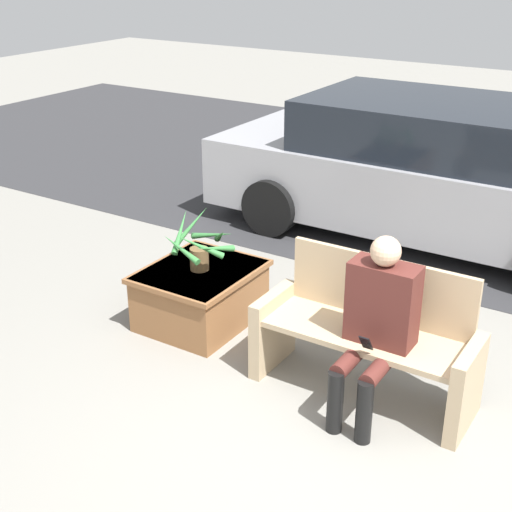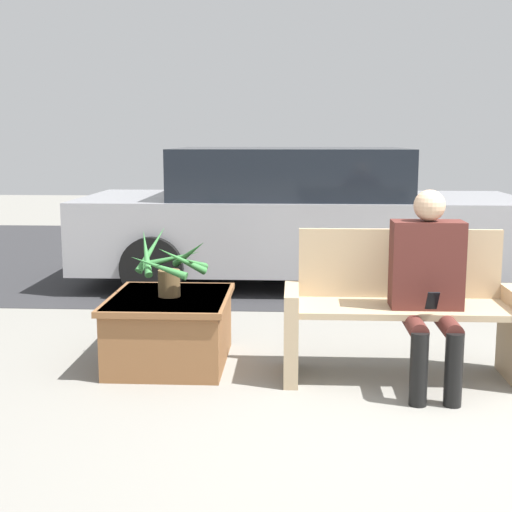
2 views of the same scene
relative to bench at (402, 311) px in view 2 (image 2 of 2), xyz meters
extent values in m
plane|color=gray|center=(0.29, -0.82, -0.43)|extent=(30.00, 30.00, 0.00)
cube|color=#2D2D30|center=(0.29, 4.66, -0.43)|extent=(20.00, 6.00, 0.01)
cube|color=tan|center=(-0.71, -0.06, -0.14)|extent=(0.09, 0.52, 0.58)
cube|color=tan|center=(0.00, -0.06, 0.03)|extent=(1.33, 0.48, 0.04)
cube|color=tan|center=(0.00, 0.18, 0.28)|extent=(1.33, 0.04, 0.46)
cube|color=#51231E|center=(0.13, -0.10, 0.32)|extent=(0.44, 0.22, 0.54)
sphere|color=tan|center=(0.13, -0.12, 0.69)|extent=(0.19, 0.19, 0.19)
cylinder|color=#51231E|center=(0.03, -0.31, 0.00)|extent=(0.11, 0.42, 0.11)
cylinder|color=#51231E|center=(0.23, -0.31, 0.00)|extent=(0.11, 0.42, 0.11)
cylinder|color=black|center=(0.03, -0.52, -0.21)|extent=(0.10, 0.10, 0.43)
cylinder|color=black|center=(0.23, -0.52, -0.21)|extent=(0.10, 0.10, 0.43)
cube|color=black|center=(0.13, -0.33, 0.15)|extent=(0.07, 0.09, 0.12)
cube|color=brown|center=(-1.54, 0.19, -0.20)|extent=(0.76, 0.89, 0.47)
cube|color=brown|center=(-1.54, 0.19, 0.02)|extent=(0.81, 0.94, 0.04)
cylinder|color=brown|center=(-1.54, 0.19, 0.13)|extent=(0.15, 0.15, 0.18)
cone|color=#387F3D|center=(-1.35, 0.15, 0.28)|extent=(0.13, 0.39, 0.16)
cone|color=#387F3D|center=(-1.41, 0.31, 0.31)|extent=(0.29, 0.30, 0.24)
cone|color=#387F3D|center=(-1.54, 0.38, 0.27)|extent=(0.40, 0.07, 0.15)
cone|color=#387F3D|center=(-1.66, 0.26, 0.35)|extent=(0.20, 0.31, 0.31)
cone|color=#387F3D|center=(-1.68, 0.14, 0.35)|extent=(0.15, 0.33, 0.29)
cone|color=#387F3D|center=(-1.57, 0.00, 0.28)|extent=(0.40, 0.12, 0.16)
cone|color=#387F3D|center=(-1.43, 0.06, 0.31)|extent=(0.32, 0.28, 0.23)
cube|color=#99999E|center=(-0.63, 3.00, 0.13)|extent=(4.56, 1.80, 0.72)
cube|color=black|center=(-0.74, 3.00, 0.74)|extent=(2.37, 1.66, 0.50)
cylinder|color=black|center=(0.78, 2.10, -0.13)|extent=(0.61, 0.18, 0.61)
cylinder|color=black|center=(0.78, 3.90, -0.13)|extent=(0.61, 0.18, 0.61)
cylinder|color=black|center=(-2.04, 2.10, -0.13)|extent=(0.61, 0.18, 0.61)
cylinder|color=black|center=(-2.04, 3.90, -0.13)|extent=(0.61, 0.18, 0.61)
camera|label=1|loc=(1.59, -3.92, 2.43)|focal=50.00mm
camera|label=2|loc=(-0.69, -4.49, 1.11)|focal=50.00mm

